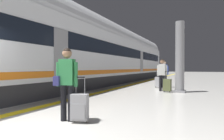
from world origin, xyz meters
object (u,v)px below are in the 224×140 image
Objects in this scene: rolling_suitcase_foreground at (80,107)px; passenger_near at (162,73)px; suitcase_mid at (158,82)px; traveller_foreground at (66,79)px; high_speed_train at (95,50)px; passenger_mid at (164,72)px; suitcase_near at (167,85)px; platform_pillar at (180,58)px.

rolling_suitcase_foreground is 0.61× the size of passenger_near.
traveller_foreground is at bearing -92.97° from suitcase_mid.
traveller_foreground is (3.99, -8.24, -1.51)m from high_speed_train.
passenger_mid is at bearing 87.42° from rolling_suitcase_foreground.
passenger_near is (0.63, 6.78, 0.64)m from rolling_suitcase_foreground.
suitcase_near is (1.31, 6.45, -0.63)m from traveller_foreground.
high_speed_train is at bearing -173.39° from passenger_mid.
traveller_foreground is 1.64× the size of rolling_suitcase_foreground.
high_speed_train is 33.03× the size of suitcase_near.
platform_pillar is (1.13, -2.12, 0.73)m from passenger_mid.
high_speed_train is 20.51× the size of traveller_foreground.
passenger_mid reaches higher than rolling_suitcase_foreground.
traveller_foreground is 8.82m from passenger_mid.
passenger_near is 0.78m from suitcase_near.
platform_pillar reaches higher than suitcase_mid.
passenger_mid is (0.76, 8.79, -0.00)m from traveller_foreground.
traveller_foreground reaches higher than rolling_suitcase_foreground.
rolling_suitcase_foreground is at bearing -98.37° from suitcase_near.
platform_pillar is at bearing -7.37° from passenger_near.
passenger_near is 0.48× the size of platform_pillar.
suitcase_near is at bearing -159.75° from platform_pillar.
high_speed_train is at bearing 161.37° from suitcase_near.
suitcase_near is (0.95, 6.45, 0.01)m from rolling_suitcase_foreground.
high_speed_train reaches higher than suitcase_mid.
suitcase_mid is 0.29× the size of platform_pillar.
suitcase_mid is (4.43, 0.28, -2.14)m from high_speed_train.
rolling_suitcase_foreground is 8.82m from passenger_mid.
high_speed_train is 5.01m from passenger_mid.
high_speed_train is 9.56m from rolling_suitcase_foreground.
rolling_suitcase_foreground is 6.84m from passenger_near.
suitcase_near reaches higher than suitcase_mid.
high_speed_train is 9.78× the size of platform_pillar.
traveller_foreground is at bearing -101.51° from suitcase_near.
suitcase_mid is (-0.55, 1.74, -0.63)m from passenger_near.
passenger_mid is at bearing 118.12° from platform_pillar.
traveller_foreground is 0.48× the size of platform_pillar.
passenger_near is at bearing 134.06° from suitcase_near.
traveller_foreground reaches higher than passenger_near.
passenger_mid is at bearing 96.60° from passenger_near.
suitcase_near is at bearing 81.63° from rolling_suitcase_foreground.
high_speed_train reaches higher than platform_pillar.
platform_pillar is (1.53, 6.66, 1.37)m from rolling_suitcase_foreground.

